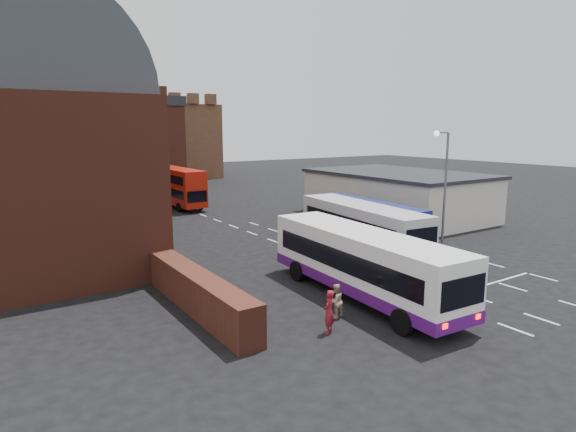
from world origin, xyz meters
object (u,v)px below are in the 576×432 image
pedestrian_red (329,312)px  pedestrian_beige (336,301)px  bus_white_inbound (362,223)px  bus_blue (366,217)px  bus_white_outbound (362,259)px  street_lamp (443,179)px  bus_red_double (177,186)px

pedestrian_red → pedestrian_beige: 1.63m
pedestrian_red → bus_white_inbound: bearing=-170.4°
pedestrian_red → bus_blue: bearing=-170.5°
bus_white_outbound → bus_white_inbound: bus_white_outbound is taller
bus_blue → pedestrian_red: size_ratio=5.92×
street_lamp → pedestrian_red: 16.87m
bus_blue → pedestrian_red: (-12.69, -11.58, -0.81)m
bus_red_double → pedestrian_beige: bearing=79.9°
pedestrian_red → bus_white_outbound: bearing=178.2°
street_lamp → pedestrian_beige: (-13.78, -5.53, -4.12)m
bus_blue → bus_red_double: 23.45m
bus_red_double → pedestrian_beige: 33.60m
bus_blue → bus_red_double: bearing=-71.6°
bus_blue → bus_white_inbound: bearing=45.3°
bus_white_outbound → pedestrian_red: size_ratio=6.74×
bus_white_outbound → bus_red_double: bearing=88.6°
bus_white_inbound → street_lamp: street_lamp is taller
bus_white_inbound → pedestrian_red: size_ratio=6.51×
pedestrian_beige → bus_white_inbound: bearing=-143.1°
bus_white_inbound → pedestrian_beige: size_ratio=7.64×
bus_white_outbound → pedestrian_beige: bearing=-150.8°
bus_blue → street_lamp: bearing=118.1°
pedestrian_red → pedestrian_beige: size_ratio=1.17×
bus_white_outbound → pedestrian_beige: bus_white_outbound is taller
street_lamp → bus_white_outbound: bearing=-159.2°
bus_blue → pedestrian_beige: bus_blue is taller
bus_white_outbound → bus_white_inbound: 9.44m
bus_white_outbound → bus_red_double: 31.91m
bus_red_double → pedestrian_red: bus_red_double is taller
bus_white_outbound → pedestrian_red: bearing=-145.7°
bus_red_double → pedestrian_red: size_ratio=5.64×
bus_red_double → pedestrian_beige: size_ratio=6.61×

